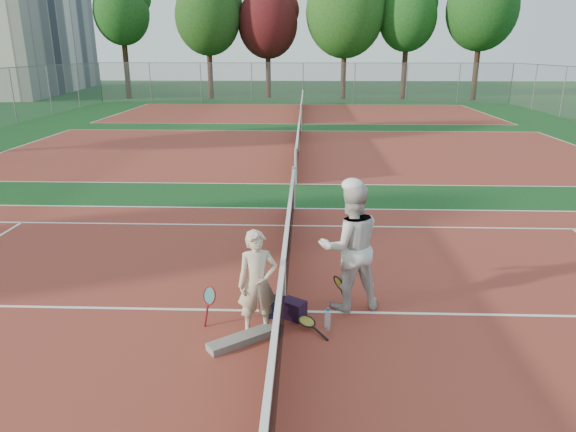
{
  "coord_description": "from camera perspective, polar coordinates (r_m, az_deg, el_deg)",
  "views": [
    {
      "loc": [
        0.32,
        -7.14,
        3.87
      ],
      "look_at": [
        0.0,
        1.6,
        1.05
      ],
      "focal_mm": 32.0,
      "sensor_mm": 36.0,
      "label": 1
    }
  ],
  "objects": [
    {
      "name": "tree_back_3",
      "position": [
        45.2,
        6.4,
        21.65
      ],
      "size": [
        6.43,
        6.43,
        10.65
      ],
      "color": "#382314",
      "rests_on": "ground"
    },
    {
      "name": "racket_red",
      "position": [
        7.76,
        -8.68,
        -9.81
      ],
      "size": [
        0.33,
        0.31,
        0.59
      ],
      "primitive_type": null,
      "rotation": [
        0.0,
        0.0,
        0.99
      ],
      "color": "maroon",
      "rests_on": "ground"
    },
    {
      "name": "net_main",
      "position": [
        7.9,
        -0.42,
        -7.3
      ],
      "size": [
        0.1,
        10.98,
        1.02
      ],
      "primitive_type": null,
      "color": "black",
      "rests_on": "ground"
    },
    {
      "name": "water_bottle",
      "position": [
        7.61,
        4.41,
        -11.46
      ],
      "size": [
        0.09,
        0.09,
        0.3
      ],
      "primitive_type": "cylinder",
      "color": "#C9DFFF",
      "rests_on": "ground"
    },
    {
      "name": "ground",
      "position": [
        8.13,
        -0.41,
        -10.56
      ],
      "size": [
        130.0,
        130.0,
        0.0
      ],
      "primitive_type": "plane",
      "color": "#103E17",
      "rests_on": "ground"
    },
    {
      "name": "tree_back_maroon",
      "position": [
        45.76,
        -2.27,
        20.59
      ],
      "size": [
        5.0,
        5.0,
        8.95
      ],
      "color": "#382314",
      "rests_on": "ground"
    },
    {
      "name": "tree_back_0",
      "position": [
        47.08,
        -18.01,
        20.64
      ],
      "size": [
        4.48,
        4.48,
        9.44
      ],
      "color": "#382314",
      "rests_on": "ground"
    },
    {
      "name": "apartment_block",
      "position": [
        58.57,
        -28.61,
        19.39
      ],
      "size": [
        12.96,
        23.18,
        15.0
      ],
      "primitive_type": "cube",
      "rotation": [
        0.0,
        0.0,
        0.14
      ],
      "color": "beige",
      "rests_on": "ground"
    },
    {
      "name": "court_far_a",
      "position": [
        21.0,
        1.18,
        7.25
      ],
      "size": [
        23.77,
        10.97,
        0.01
      ],
      "primitive_type": "cube",
      "color": "maroon",
      "rests_on": "ground"
    },
    {
      "name": "player_a",
      "position": [
        7.25,
        -3.43,
        -7.46
      ],
      "size": [
        0.64,
        0.5,
        1.55
      ],
      "primitive_type": "imported",
      "rotation": [
        0.0,
        0.0,
        0.25
      ],
      "color": "beige",
      "rests_on": "ground"
    },
    {
      "name": "racket_spare",
      "position": [
        7.66,
        2.09,
        -11.84
      ],
      "size": [
        0.59,
        0.63,
        0.15
      ],
      "primitive_type": null,
      "rotation": [
        0.0,
        0.0,
        2.27
      ],
      "color": "black",
      "rests_on": "ground"
    },
    {
      "name": "court_main",
      "position": [
        8.13,
        -0.41,
        -10.54
      ],
      "size": [
        23.77,
        10.97,
        0.01
      ],
      "primitive_type": "cube",
      "color": "maroon",
      "rests_on": "ground"
    },
    {
      "name": "racket_black_held",
      "position": [
        8.11,
        5.66,
        -8.47
      ],
      "size": [
        0.36,
        0.37,
        0.57
      ],
      "primitive_type": null,
      "rotation": [
        0.0,
        0.0,
        3.73
      ],
      "color": "black",
      "rests_on": "ground"
    },
    {
      "name": "fence_back",
      "position": [
        41.21,
        1.68,
        14.56
      ],
      "size": [
        32.0,
        0.06,
        3.0
      ],
      "primitive_type": null,
      "color": "slate",
      "rests_on": "ground"
    },
    {
      "name": "sports_bag_navy",
      "position": [
        7.97,
        -1.34,
        -10.02
      ],
      "size": [
        0.41,
        0.33,
        0.29
      ],
      "primitive_type": "cube",
      "rotation": [
        0.0,
        0.0,
        0.26
      ],
      "color": "black",
      "rests_on": "ground"
    },
    {
      "name": "net_cover_canvas",
      "position": [
        7.35,
        -5.1,
        -13.47
      ],
      "size": [
        0.95,
        0.79,
        0.11
      ],
      "primitive_type": "cube",
      "rotation": [
        0.0,
        0.0,
        0.64
      ],
      "color": "slate",
      "rests_on": "ground"
    },
    {
      "name": "net_far_a",
      "position": [
        20.91,
        1.19,
        8.62
      ],
      "size": [
        0.1,
        10.98,
        1.02
      ],
      "primitive_type": null,
      "color": "black",
      "rests_on": "ground"
    },
    {
      "name": "player_b",
      "position": [
        7.92,
        6.9,
        -3.4
      ],
      "size": [
        1.13,
        0.97,
        2.03
      ],
      "primitive_type": "imported",
      "rotation": [
        0.0,
        0.0,
        3.37
      ],
      "color": "silver",
      "rests_on": "ground"
    },
    {
      "name": "tree_back_1",
      "position": [
        45.47,
        -8.91,
        20.99
      ],
      "size": [
        5.31,
        5.31,
        9.58
      ],
      "color": "#382314",
      "rests_on": "ground"
    },
    {
      "name": "tree_back_4",
      "position": [
        45.72,
        13.15,
        20.64
      ],
      "size": [
        4.68,
        4.68,
        9.15
      ],
      "color": "#382314",
      "rests_on": "ground"
    },
    {
      "name": "sports_bag_purple",
      "position": [
        7.89,
        0.6,
        -10.33
      ],
      "size": [
        0.43,
        0.39,
        0.29
      ],
      "primitive_type": "cube",
      "rotation": [
        0.0,
        0.0,
        -0.56
      ],
      "color": "black",
      "rests_on": "ground"
    },
    {
      "name": "net_far_b",
      "position": [
        34.31,
        1.57,
        12.24
      ],
      "size": [
        0.1,
        10.98,
        1.02
      ],
      "primitive_type": null,
      "color": "black",
      "rests_on": "ground"
    },
    {
      "name": "court_far_b",
      "position": [
        34.36,
        1.56,
        11.4
      ],
      "size": [
        23.77,
        10.97,
        0.01
      ],
      "primitive_type": "cube",
      "color": "maroon",
      "rests_on": "ground"
    },
    {
      "name": "tree_back_5",
      "position": [
        46.18,
        20.78,
        20.68
      ],
      "size": [
        5.58,
        5.58,
        10.23
      ],
      "color": "#382314",
      "rests_on": "ground"
    }
  ]
}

